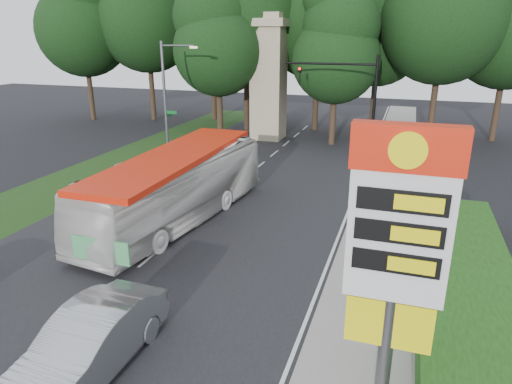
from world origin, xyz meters
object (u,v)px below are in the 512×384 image
(sedan_silver, at_px, (89,344))
(traffic_signal_mast, at_px, (354,95))
(streetlight_signs, at_px, (167,94))
(monument, at_px, (269,77))
(gas_station_pylon, at_px, (397,243))
(transit_bus, at_px, (177,188))

(sedan_silver, bearing_deg, traffic_signal_mast, 81.16)
(streetlight_signs, distance_m, monument, 9.44)
(gas_station_pylon, distance_m, sedan_silver, 8.14)
(gas_station_pylon, xyz_separation_m, transit_bus, (-9.88, 9.12, -2.80))
(traffic_signal_mast, bearing_deg, sedan_silver, -99.34)
(traffic_signal_mast, bearing_deg, streetlight_signs, -171.08)
(traffic_signal_mast, distance_m, sedan_silver, 23.39)
(monument, height_order, sedan_silver, monument)
(transit_bus, bearing_deg, sedan_silver, -67.67)
(traffic_signal_mast, xyz_separation_m, streetlight_signs, (-12.67, -1.99, -0.23))
(monument, relative_size, transit_bus, 0.85)
(traffic_signal_mast, distance_m, monument, 9.76)
(gas_station_pylon, xyz_separation_m, sedan_silver, (-7.26, -0.76, -3.60))
(traffic_signal_mast, bearing_deg, gas_station_pylon, -80.91)
(monument, distance_m, transit_bus, 19.24)
(streetlight_signs, bearing_deg, transit_bus, -59.92)
(streetlight_signs, bearing_deg, monument, 58.03)
(monument, distance_m, sedan_silver, 29.35)
(streetlight_signs, height_order, transit_bus, streetlight_signs)
(streetlight_signs, relative_size, transit_bus, 0.68)
(gas_station_pylon, bearing_deg, transit_bus, 137.28)
(monument, bearing_deg, gas_station_pylon, -68.20)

